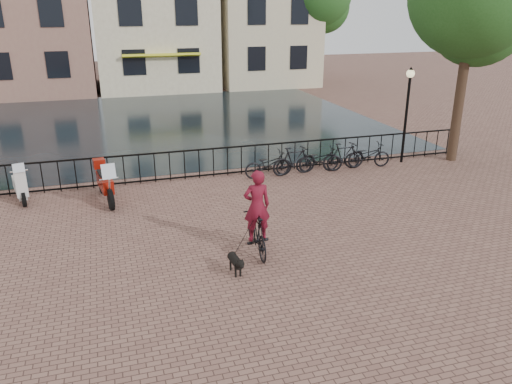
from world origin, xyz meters
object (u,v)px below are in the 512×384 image
object	(u,v)px
lamp_post	(408,99)
cyclist	(257,217)
dog	(235,263)
scooter	(19,179)
motorcycle	(105,178)

from	to	relation	value
lamp_post	cyclist	world-z (taller)	lamp_post
cyclist	dog	bearing A→B (deg)	50.52
lamp_post	scooter	world-z (taller)	lamp_post
lamp_post	cyclist	xyz separation A→B (m)	(-7.45, -5.50, -1.46)
lamp_post	dog	size ratio (longest dim) A/B	4.57
lamp_post	scooter	distance (m)	13.40
scooter	cyclist	bearing A→B (deg)	-56.37
lamp_post	dog	distance (m)	10.57
scooter	lamp_post	bearing A→B (deg)	-13.17
dog	scooter	size ratio (longest dim) A/B	0.49
dog	motorcycle	distance (m)	6.00
motorcycle	dog	bearing A→B (deg)	-72.94
dog	motorcycle	world-z (taller)	motorcycle
dog	scooter	xyz separation A→B (m)	(-5.09, 6.21, 0.44)
cyclist	scooter	size ratio (longest dim) A/B	1.58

